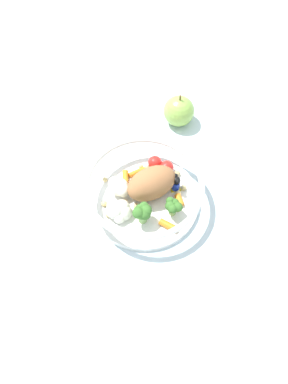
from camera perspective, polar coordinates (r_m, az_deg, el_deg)
ground_plane at (r=0.82m, az=0.68°, el=-1.37°), size 2.40×2.40×0.00m
food_container at (r=0.79m, az=-0.03°, el=0.00°), size 0.22×0.22×0.07m
loose_apple at (r=0.92m, az=4.72°, el=10.83°), size 0.07×0.07×0.08m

